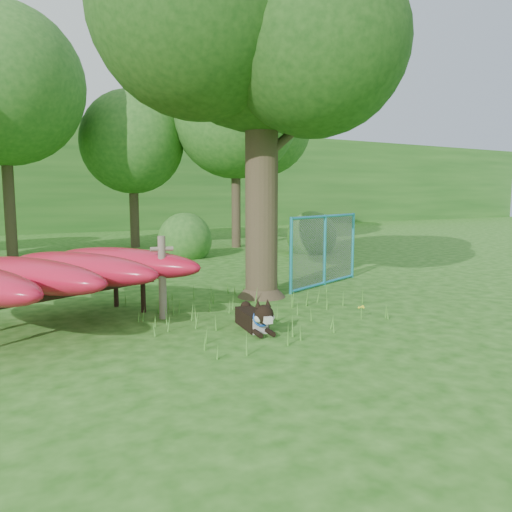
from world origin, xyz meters
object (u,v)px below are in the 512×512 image
kayak_rack (56,272)px  husky_dog (256,318)px  oak_tree (259,16)px  fence_section (325,250)px

kayak_rack → husky_dog: 3.28m
oak_tree → husky_dog: oak_tree is taller
oak_tree → kayak_rack: 6.13m
oak_tree → fence_section: (2.00, 0.37, -4.72)m
husky_dog → oak_tree: bearing=68.1°
kayak_rack → fence_section: (5.97, 0.73, -0.06)m
oak_tree → kayak_rack: bearing=-174.9°
oak_tree → kayak_rack: size_ratio=1.74×
oak_tree → kayak_rack: oak_tree is taller
husky_dog → fence_section: (3.36, 2.59, 0.62)m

